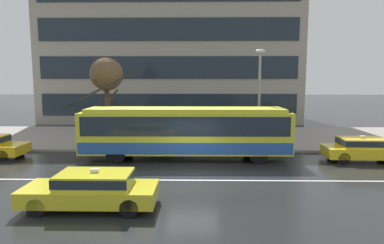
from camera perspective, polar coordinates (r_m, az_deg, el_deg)
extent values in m
plane|color=black|center=(16.36, 0.05, -8.51)|extent=(160.00, 160.00, 0.00)
cube|color=gray|center=(25.64, 0.42, -2.55)|extent=(80.00, 10.00, 0.14)
cube|color=silver|center=(15.21, -0.03, -9.73)|extent=(72.00, 0.14, 0.01)
cube|color=yellow|center=(18.90, -1.09, -1.60)|extent=(11.43, 2.59, 2.23)
cube|color=#CFD132|center=(18.75, -1.10, 2.07)|extent=(10.74, 2.33, 0.20)
cube|color=#1E2833|center=(18.84, -1.09, -0.26)|extent=(10.97, 2.62, 1.03)
cube|color=#2756AA|center=(19.02, -1.09, -3.73)|extent=(11.32, 2.62, 0.63)
cube|color=#1E2833|center=(19.50, 15.76, -0.28)|extent=(0.13, 2.21, 1.12)
cube|color=black|center=(19.40, 15.39, 1.39)|extent=(0.17, 1.91, 0.28)
cylinder|color=black|center=(19.69, -14.38, 5.58)|extent=(4.48, 0.09, 2.24)
cylinder|color=black|center=(19.01, -14.92, 5.50)|extent=(4.48, 0.09, 2.24)
cylinder|color=black|center=(20.43, 9.98, -3.93)|extent=(1.04, 0.31, 1.04)
cylinder|color=black|center=(18.29, 11.10, -5.27)|extent=(1.04, 0.31, 1.04)
cylinder|color=black|center=(20.60, -11.22, -3.86)|extent=(1.04, 0.31, 1.04)
cylinder|color=black|center=(18.48, -12.63, -5.18)|extent=(1.04, 0.31, 1.04)
cube|color=yellow|center=(12.50, -16.68, -11.44)|extent=(4.58, 1.80, 0.55)
cube|color=yellow|center=(12.29, -15.95, -9.22)|extent=(2.48, 1.54, 0.48)
cube|color=#1E2833|center=(12.29, -15.95, -9.11)|extent=(2.52, 1.56, 0.31)
cube|color=silver|center=(12.21, -16.00, -7.83)|extent=(0.28, 0.16, 0.12)
cylinder|color=black|center=(12.42, -24.62, -12.90)|extent=(0.62, 0.20, 0.62)
cylinder|color=black|center=(13.78, -21.71, -10.75)|extent=(0.62, 0.20, 0.62)
cylinder|color=black|center=(11.47, -10.48, -14.03)|extent=(0.62, 0.20, 0.62)
cylinder|color=black|center=(12.93, -9.04, -11.50)|extent=(0.62, 0.20, 0.62)
cube|color=yellow|center=(20.78, 26.97, -4.46)|extent=(4.31, 1.93, 0.55)
cube|color=yellow|center=(20.62, 26.62, -3.07)|extent=(2.35, 1.61, 0.48)
cube|color=#1E2833|center=(20.62, 26.62, -3.01)|extent=(2.39, 1.63, 0.31)
cube|color=silver|center=(20.57, 26.67, -2.22)|extent=(0.28, 0.17, 0.12)
cylinder|color=black|center=(22.12, 29.43, -4.46)|extent=(0.63, 0.22, 0.62)
cylinder|color=black|center=(21.02, 22.55, -4.65)|extent=(0.63, 0.22, 0.62)
cylinder|color=black|center=(19.56, 24.11, -5.59)|extent=(0.63, 0.22, 0.62)
cylinder|color=black|center=(22.48, -26.97, -4.14)|extent=(0.62, 0.21, 0.62)
cylinder|color=black|center=(21.10, -29.09, -4.97)|extent=(0.62, 0.21, 0.62)
cylinder|color=gray|center=(21.47, -1.28, -1.13)|extent=(0.08, 0.08, 2.34)
cylinder|color=gray|center=(21.85, -9.96, -1.09)|extent=(0.08, 0.08, 2.34)
cylinder|color=gray|center=(22.70, -1.16, -0.67)|extent=(0.08, 0.08, 2.34)
cylinder|color=gray|center=(23.06, -9.37, -0.64)|extent=(0.08, 0.08, 2.34)
cube|color=#99ADB2|center=(22.82, -5.30, -0.54)|extent=(3.13, 0.04, 1.87)
cube|color=#B2B2B7|center=(22.07, -5.51, 2.23)|extent=(3.60, 1.54, 0.08)
cube|color=brown|center=(22.63, -5.36, -2.57)|extent=(2.31, 0.36, 0.08)
cylinder|color=black|center=(22.53, -4.34, -2.70)|extent=(0.14, 0.14, 0.83)
cylinder|color=black|center=(22.38, -4.39, -2.77)|extent=(0.14, 0.14, 0.83)
cylinder|color=gray|center=(22.34, -4.38, -0.94)|extent=(0.38, 0.38, 0.60)
sphere|color=tan|center=(22.29, -4.39, 0.08)|extent=(0.20, 0.20, 0.20)
cylinder|color=black|center=(21.80, -6.49, -3.04)|extent=(0.14, 0.14, 0.85)
cylinder|color=black|center=(21.94, -6.65, -2.97)|extent=(0.14, 0.14, 0.85)
cylinder|color=navy|center=(21.76, -6.60, -1.17)|extent=(0.49, 0.49, 0.57)
sphere|color=tan|center=(21.70, -6.61, -0.16)|extent=(0.20, 0.20, 0.20)
cylinder|color=gray|center=(21.64, 11.19, 3.50)|extent=(0.16, 0.16, 5.87)
ellipsoid|color=silver|center=(21.66, 11.39, 11.59)|extent=(0.60, 0.32, 0.24)
cylinder|color=brown|center=(23.29, -13.96, 1.39)|extent=(0.30, 0.30, 4.01)
cylinder|color=brown|center=(22.80, -15.04, 5.76)|extent=(0.69, 1.07, 1.06)
cylinder|color=brown|center=(23.27, -15.14, 5.88)|extent=(0.97, 0.18, 1.11)
cylinder|color=brown|center=(22.85, -14.98, 6.16)|extent=(0.66, 0.96, 0.88)
cylinder|color=brown|center=(23.42, -13.20, 4.26)|extent=(0.72, 0.76, 0.90)
cylinder|color=brown|center=(22.76, -14.47, 5.41)|extent=(0.22, 1.02, 1.34)
sphere|color=brown|center=(23.17, -14.16, 7.81)|extent=(2.17, 2.17, 2.17)
cube|color=#9A9686|center=(39.13, -3.22, 13.73)|extent=(26.03, 12.52, 17.69)
cube|color=#1E2833|center=(32.71, -3.95, 2.88)|extent=(24.47, 0.06, 2.12)
cube|color=#1E2833|center=(32.63, -4.00, 9.09)|extent=(24.47, 0.06, 2.12)
cube|color=#1E2833|center=(32.93, -4.06, 15.25)|extent=(24.47, 0.06, 2.12)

